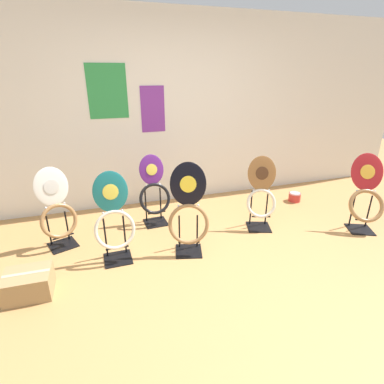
% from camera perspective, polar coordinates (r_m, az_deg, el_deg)
% --- Properties ---
extents(ground_plane, '(14.00, 14.00, 0.00)m').
position_cam_1_polar(ground_plane, '(2.85, 8.04, -18.17)').
color(ground_plane, '#B7844C').
extents(wall_back, '(8.00, 0.07, 2.60)m').
position_cam_1_polar(wall_back, '(4.32, -4.26, 14.93)').
color(wall_back, silver).
rests_on(wall_back, ground_plane).
extents(toilet_seat_display_white_plain, '(0.41, 0.36, 0.91)m').
position_cam_1_polar(toilet_seat_display_white_plain, '(3.55, -24.38, -3.27)').
color(toilet_seat_display_white_plain, black).
rests_on(toilet_seat_display_white_plain, ground_plane).
extents(toilet_seat_display_purple_note, '(0.40, 0.30, 0.88)m').
position_cam_1_polar(toilet_seat_display_purple_note, '(3.78, -7.24, -0.21)').
color(toilet_seat_display_purple_note, black).
rests_on(toilet_seat_display_purple_note, ground_plane).
extents(toilet_seat_display_crimson_swirl, '(0.51, 0.50, 0.93)m').
position_cam_1_polar(toilet_seat_display_crimson_swirl, '(4.15, 30.22, -0.68)').
color(toilet_seat_display_crimson_swirl, black).
rests_on(toilet_seat_display_crimson_swirl, ground_plane).
extents(toilet_seat_display_teal_sax, '(0.41, 0.28, 0.94)m').
position_cam_1_polar(toilet_seat_display_teal_sax, '(3.09, -14.67, -5.18)').
color(toilet_seat_display_teal_sax, black).
rests_on(toilet_seat_display_teal_sax, ground_plane).
extents(toilet_seat_display_jazz_black, '(0.46, 0.34, 0.99)m').
position_cam_1_polar(toilet_seat_display_jazz_black, '(3.11, -0.68, -3.87)').
color(toilet_seat_display_jazz_black, black).
rests_on(toilet_seat_display_jazz_black, ground_plane).
extents(toilet_seat_display_woodgrain, '(0.42, 0.38, 0.89)m').
position_cam_1_polar(toilet_seat_display_woodgrain, '(3.73, 13.03, -0.64)').
color(toilet_seat_display_woodgrain, black).
rests_on(toilet_seat_display_woodgrain, ground_plane).
extents(paint_can, '(0.18, 0.18, 0.13)m').
position_cam_1_polar(paint_can, '(4.77, 18.96, -0.84)').
color(paint_can, red).
rests_on(paint_can, ground_plane).
extents(storage_box, '(0.39, 0.33, 0.22)m').
position_cam_1_polar(storage_box, '(3.07, -28.70, -15.08)').
color(storage_box, '#A37F51').
rests_on(storage_box, ground_plane).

